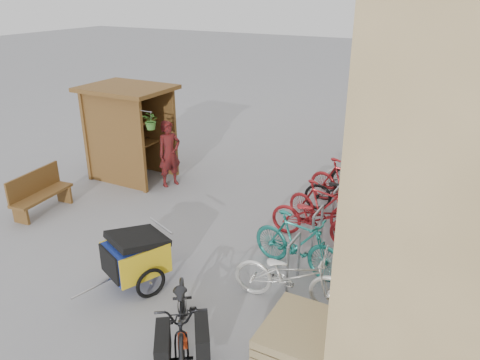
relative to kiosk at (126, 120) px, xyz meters
The scene contains 17 objects.
ground 4.39m from the kiosk, 37.02° to the right, with size 80.00×80.00×0.00m, color gray.
kiosk is the anchor object (origin of this frame).
bike_rack 5.67m from the kiosk, ahead, with size 0.05×5.35×0.86m.
pallet_stack 7.50m from the kiosk, 31.66° to the right, with size 1.00×1.20×0.40m.
bench 2.80m from the kiosk, 98.89° to the right, with size 0.60×1.52×0.94m.
shopping_carts 7.66m from the kiosk, 34.45° to the left, with size 0.63×2.48×1.12m.
child_trailer 5.03m from the kiosk, 48.49° to the right, with size 1.12×1.69×0.99m.
cargo_bike 6.73m from the kiosk, 43.60° to the right, with size 1.61×1.92×0.99m.
person_kiosk 1.44m from the kiosk, ahead, with size 0.61×0.40×1.67m, color maroon.
bike_0 6.53m from the kiosk, 27.20° to the right, with size 0.65×1.85×0.97m, color silver.
bike_1 5.95m from the kiosk, 20.44° to the right, with size 0.51×1.79×1.08m, color #1E7970.
bike_2 5.59m from the kiosk, ahead, with size 0.65×1.86×0.97m, color maroon.
bike_3 5.49m from the kiosk, ahead, with size 0.48×1.69×1.02m, color maroon.
bike_4 5.72m from the kiosk, ahead, with size 0.64×1.82×0.96m, color black.
bike_5 5.63m from the kiosk, ahead, with size 0.52×1.84×1.10m, color maroon.
bike_6 5.86m from the kiosk, 16.28° to the left, with size 0.56×1.59×0.84m, color silver.
bike_7 6.09m from the kiosk, 17.83° to the left, with size 0.47×1.67×1.01m, color black.
Camera 1 is at (4.65, -6.30, 4.68)m, focal length 35.00 mm.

